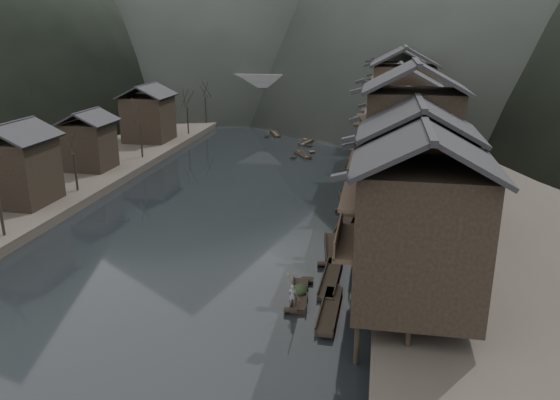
# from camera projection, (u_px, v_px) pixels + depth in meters

# --- Properties ---
(water) EXTENTS (300.00, 300.00, 0.00)m
(water) POSITION_uv_depth(u_px,v_px,m) (181.00, 267.00, 42.95)
(water) COLOR black
(water) RESTS_ON ground
(right_bank) EXTENTS (40.00, 200.00, 1.80)m
(right_bank) POSITION_uv_depth(u_px,v_px,m) (528.00, 158.00, 74.12)
(right_bank) COLOR #2D2823
(right_bank) RESTS_ON ground
(left_bank) EXTENTS (40.00, 200.00, 1.20)m
(left_bank) POSITION_uv_depth(u_px,v_px,m) (59.00, 142.00, 86.23)
(left_bank) COLOR #2D2823
(left_bank) RESTS_ON ground
(stilt_houses) EXTENTS (9.00, 67.60, 16.10)m
(stilt_houses) POSITION_uv_depth(u_px,v_px,m) (405.00, 120.00, 55.60)
(stilt_houses) COLOR black
(stilt_houses) RESTS_ON ground
(left_houses) EXTENTS (8.10, 53.20, 8.73)m
(left_houses) POSITION_uv_depth(u_px,v_px,m) (71.00, 138.00, 63.57)
(left_houses) COLOR black
(left_houses) RESTS_ON left_bank
(bare_trees) EXTENTS (3.40, 71.91, 6.80)m
(bare_trees) POSITION_uv_depth(u_px,v_px,m) (127.00, 125.00, 69.75)
(bare_trees) COLOR black
(bare_trees) RESTS_ON left_bank
(moored_sampans) EXTENTS (2.81, 54.01, 0.47)m
(moored_sampans) POSITION_uv_depth(u_px,v_px,m) (348.00, 203.00, 57.87)
(moored_sampans) COLOR black
(moored_sampans) RESTS_ON water
(midriver_boats) EXTENTS (10.11, 33.70, 0.45)m
(midriver_boats) POSITION_uv_depth(u_px,v_px,m) (295.00, 136.00, 93.01)
(midriver_boats) COLOR black
(midriver_boats) RESTS_ON water
(stone_bridge) EXTENTS (40.00, 6.00, 9.00)m
(stone_bridge) POSITION_uv_depth(u_px,v_px,m) (306.00, 94.00, 108.80)
(stone_bridge) COLOR #4C4C4F
(stone_bridge) RESTS_ON ground
(hero_sampan) EXTENTS (1.61, 5.31, 0.44)m
(hero_sampan) POSITION_uv_depth(u_px,v_px,m) (299.00, 294.00, 38.23)
(hero_sampan) COLOR black
(hero_sampan) RESTS_ON water
(cargo_heap) EXTENTS (1.16, 1.51, 0.69)m
(cargo_heap) POSITION_uv_depth(u_px,v_px,m) (300.00, 285.00, 38.28)
(cargo_heap) COLOR black
(cargo_heap) RESTS_ON hero_sampan
(boatman) EXTENTS (0.62, 0.43, 1.63)m
(boatman) POSITION_uv_depth(u_px,v_px,m) (293.00, 293.00, 36.24)
(boatman) COLOR slate
(boatman) RESTS_ON hero_sampan
(bamboo_pole) EXTENTS (0.81, 1.82, 3.46)m
(bamboo_pole) POSITION_uv_depth(u_px,v_px,m) (296.00, 258.00, 35.42)
(bamboo_pole) COLOR #8C7A51
(bamboo_pole) RESTS_ON boatman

